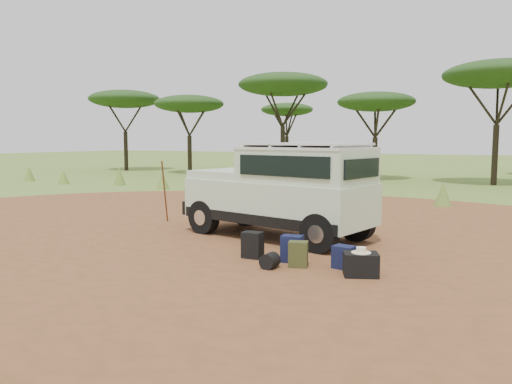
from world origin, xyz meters
The scene contains 13 objects.
ground centered at (0.00, 0.00, 0.00)m, with size 140.00×140.00×0.00m, color olive.
dirt_clearing centered at (0.00, 0.00, 0.00)m, with size 23.00×23.00×0.01m, color brown.
grass_fringe centered at (0.12, 8.67, 0.40)m, with size 36.60×1.60×0.90m.
acacia_treeline centered at (0.75, 19.81, 4.87)m, with size 46.70×13.20×6.26m.
safari_vehicle centered at (0.65, 0.99, 1.04)m, with size 4.65×2.54×2.15m.
walking_staff centered at (-2.99, 1.34, 0.83)m, with size 0.04×0.04×1.71m, color brown.
backpack_black centered at (0.99, -1.02, 0.25)m, with size 0.36×0.27×0.50m, color black.
backpack_navy centered at (1.77, -0.96, 0.25)m, with size 0.38×0.27×0.49m, color #13183B.
backpack_olive centered at (2.01, -1.22, 0.23)m, with size 0.33×0.24×0.46m, color #383D1C.
duffel_navy centered at (2.75, -0.95, 0.20)m, with size 0.36×0.27×0.40m, color #13183B.
hard_case centered at (3.14, -1.27, 0.19)m, with size 0.55×0.39×0.39m, color black.
stuff_sack centered at (1.63, -1.56, 0.14)m, with size 0.28×0.28×0.28m, color black.
safari_hat centered at (3.14, -1.27, 0.42)m, with size 0.32×0.32×0.09m.
Camera 1 is at (5.44, -9.03, 2.21)m, focal length 35.00 mm.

